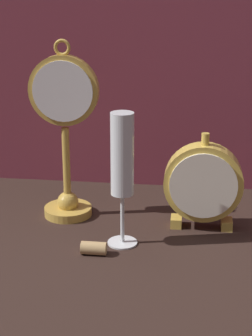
# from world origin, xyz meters

# --- Properties ---
(ground_plane) EXTENTS (4.00, 4.00, 0.00)m
(ground_plane) POSITION_xyz_m (0.00, 0.00, 0.00)
(ground_plane) COLOR black
(fabric_backdrop_drape) EXTENTS (1.74, 0.01, 0.76)m
(fabric_backdrop_drape) POSITION_xyz_m (0.00, 0.33, 0.38)
(fabric_backdrop_drape) COLOR brown
(fabric_backdrop_drape) RESTS_ON ground_plane
(pocket_watch_on_stand) EXTENTS (0.13, 0.09, 0.33)m
(pocket_watch_on_stand) POSITION_xyz_m (-0.12, 0.14, 0.16)
(pocket_watch_on_stand) COLOR gold
(pocket_watch_on_stand) RESTS_ON ground_plane
(mantel_clock_silver) EXTENTS (0.14, 0.04, 0.18)m
(mantel_clock_silver) POSITION_xyz_m (0.13, 0.11, 0.09)
(mantel_clock_silver) COLOR gold
(mantel_clock_silver) RESTS_ON ground_plane
(champagne_flute) EXTENTS (0.05, 0.05, 0.23)m
(champagne_flute) POSITION_xyz_m (-0.00, 0.03, 0.14)
(champagne_flute) COLOR silver
(champagne_flute) RESTS_ON ground_plane
(wine_cork) EXTENTS (0.04, 0.02, 0.02)m
(wine_cork) POSITION_xyz_m (-0.04, -0.01, 0.01)
(wine_cork) COLOR tan
(wine_cork) RESTS_ON ground_plane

